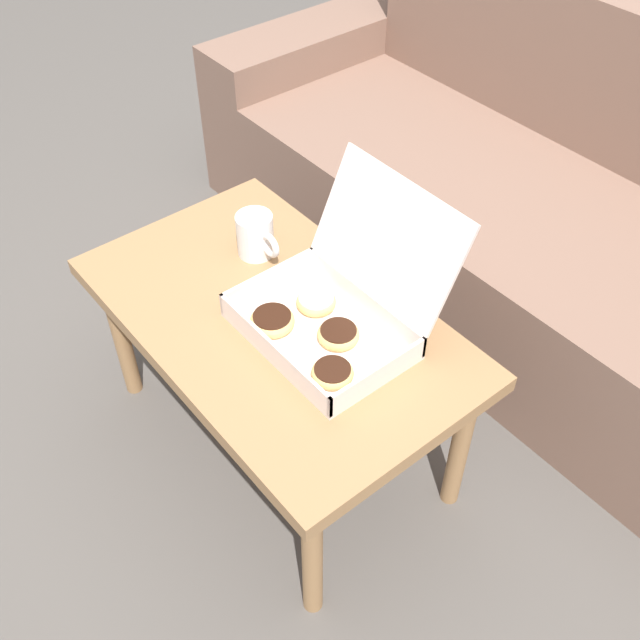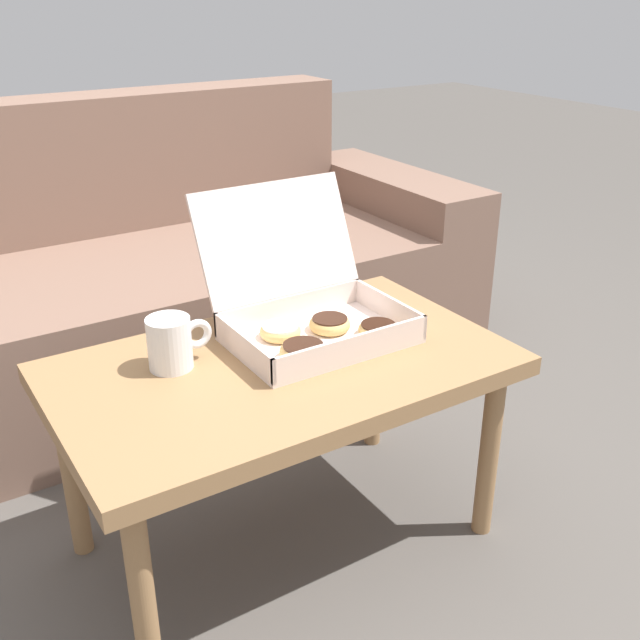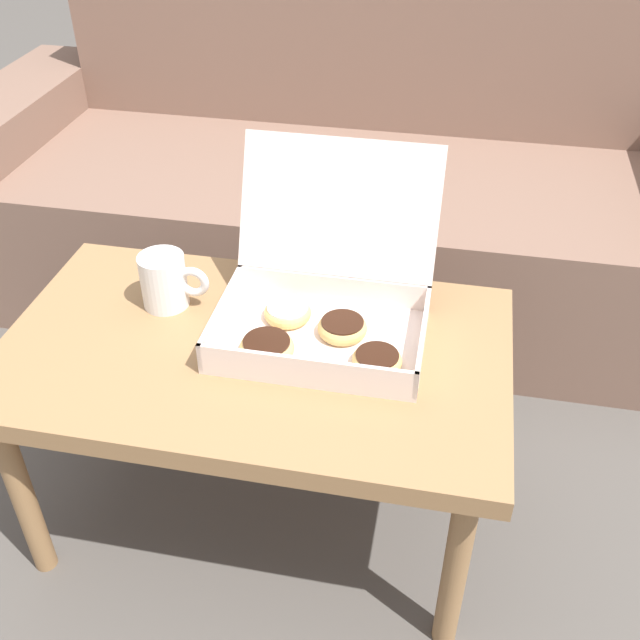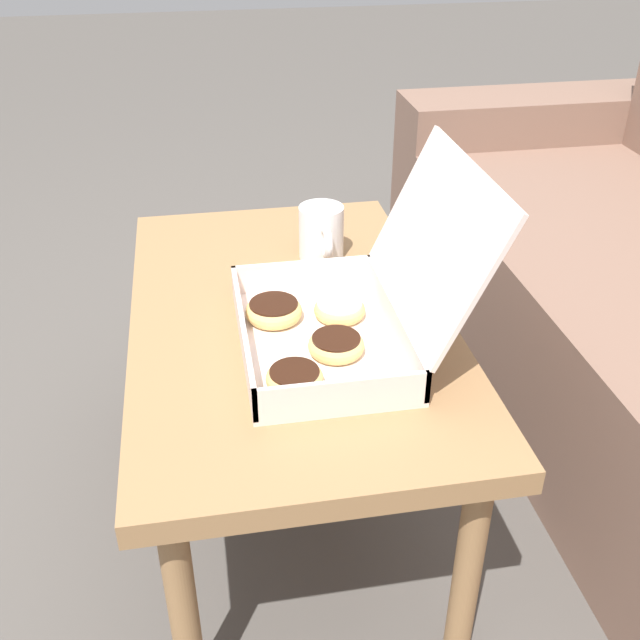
{
  "view_description": "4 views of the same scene",
  "coord_description": "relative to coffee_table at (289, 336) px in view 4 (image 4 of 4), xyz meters",
  "views": [
    {
      "loc": [
        0.99,
        -0.82,
        1.64
      ],
      "look_at": [
        0.12,
        -0.11,
        0.52
      ],
      "focal_mm": 42.0,
      "sensor_mm": 36.0,
      "label": 1
    },
    {
      "loc": [
        -0.67,
        -1.34,
        1.19
      ],
      "look_at": [
        0.12,
        -0.11,
        0.52
      ],
      "focal_mm": 42.0,
      "sensor_mm": 36.0,
      "label": 2
    },
    {
      "loc": [
        0.33,
        -1.16,
        1.33
      ],
      "look_at": [
        0.12,
        -0.11,
        0.52
      ],
      "focal_mm": 42.0,
      "sensor_mm": 36.0,
      "label": 3
    },
    {
      "loc": [
        1.14,
        -0.29,
        1.16
      ],
      "look_at": [
        0.12,
        -0.11,
        0.52
      ],
      "focal_mm": 42.0,
      "sensor_mm": 36.0,
      "label": 4
    }
  ],
  "objects": [
    {
      "name": "ground_plane",
      "position": [
        0.0,
        0.14,
        -0.41
      ],
      "size": [
        12.0,
        12.0,
        0.0
      ],
      "primitive_type": "plane",
      "color": "#514C47"
    },
    {
      "name": "coffee_table",
      "position": [
        0.0,
        0.0,
        0.0
      ],
      "size": [
        0.93,
        0.56,
        0.47
      ],
      "color": "#997047",
      "rests_on": "ground_plane"
    },
    {
      "name": "pastry_box",
      "position": [
        0.11,
        0.07,
        0.11
      ],
      "size": [
        0.38,
        0.37,
        0.3
      ],
      "color": "silver",
      "rests_on": "coffee_table"
    },
    {
      "name": "coffee_mug",
      "position": [
        -0.2,
        0.1,
        0.11
      ],
      "size": [
        0.14,
        0.09,
        0.11
      ],
      "color": "white",
      "rests_on": "coffee_table"
    }
  ]
}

